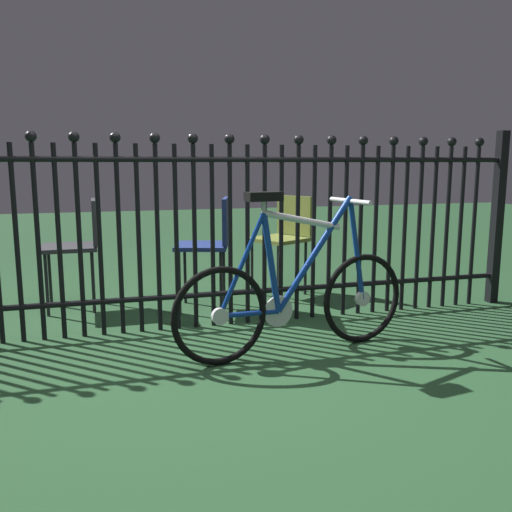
{
  "coord_description": "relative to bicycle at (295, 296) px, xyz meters",
  "views": [
    {
      "loc": [
        -0.71,
        -2.85,
        1.1
      ],
      "look_at": [
        0.18,
        0.2,
        0.55
      ],
      "focal_mm": 38.1,
      "sensor_mm": 36.0,
      "label": 1
    }
  ],
  "objects": [
    {
      "name": "iron_fence",
      "position": [
        -0.43,
        0.67,
        0.34
      ],
      "size": [
        4.62,
        0.07,
        1.34
      ],
      "color": "black",
      "rests_on": "ground"
    },
    {
      "name": "bicycle",
      "position": [
        0.0,
        0.0,
        0.0
      ],
      "size": [
        1.48,
        0.4,
        0.94
      ],
      "color": "black",
      "rests_on": "ground"
    },
    {
      "name": "chair_navy",
      "position": [
        -0.26,
        1.11,
        0.19
      ],
      "size": [
        0.48,
        0.48,
        0.84
      ],
      "color": "black",
      "rests_on": "ground"
    },
    {
      "name": "ground_plane",
      "position": [
        -0.36,
        -0.0,
        -0.34
      ],
      "size": [
        20.0,
        20.0,
        0.0
      ],
      "primitive_type": "plane",
      "color": "#214527"
    },
    {
      "name": "chair_charcoal",
      "position": [
        -1.21,
        1.38,
        0.18
      ],
      "size": [
        0.41,
        0.4,
        0.83
      ],
      "color": "black",
      "rests_on": "ground"
    },
    {
      "name": "chair_olive",
      "position": [
        0.43,
        1.42,
        0.17
      ],
      "size": [
        0.54,
        0.54,
        0.82
      ],
      "color": "black",
      "rests_on": "ground"
    }
  ]
}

